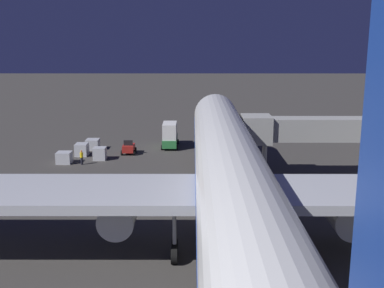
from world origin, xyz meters
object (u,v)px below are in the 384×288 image
Objects in this scene: pushback_tug at (129,148)px; baggage_container_near_belt at (64,158)px; baggage_container_far_row at (100,154)px; traffic_cone_nose_port at (230,151)px; jet_bridge at (313,129)px; traffic_cone_nose_starboard at (198,151)px; baggage_container_mid_row at (82,150)px; ground_crew_marshaller_fwd at (82,157)px; airliner_at_gate at (235,187)px; baggage_container_spare at (93,144)px; ops_van at (170,135)px.

pushback_tug is 1.36× the size of baggage_container_near_belt.
traffic_cone_nose_port is (-17.13, -3.79, -0.53)m from baggage_container_far_row.
traffic_cone_nose_starboard is at bearing -43.39° from jet_bridge.
traffic_cone_nose_starboard is (-9.41, -0.68, -0.51)m from pushback_tug.
traffic_cone_nose_port and traffic_cone_nose_starboard have the same top height.
baggage_container_near_belt is at bearing 18.36° from traffic_cone_nose_starboard.
baggage_container_far_row is at bearing 16.59° from traffic_cone_nose_starboard.
ground_crew_marshaller_fwd is (-1.04, 4.63, 0.20)m from baggage_container_mid_row.
baggage_container_near_belt is 0.94× the size of baggage_container_mid_row.
ground_crew_marshaller_fwd is at bearing -57.07° from airliner_at_gate.
airliner_at_gate is 27.21× the size of pushback_tug.
baggage_container_spare reaches higher than traffic_cone_nose_starboard.
baggage_container_near_belt is 1.11× the size of baggage_container_far_row.
baggage_container_near_belt is 3.25× the size of traffic_cone_nose_starboard.
airliner_at_gate is 32.55m from traffic_cone_nose_starboard.
ops_van is (6.19, -35.35, -3.67)m from airliner_at_gate.
baggage_container_far_row reaches higher than baggage_container_near_belt.
pushback_tug is at bearing 4.16° from traffic_cone_nose_starboard.
baggage_container_mid_row reaches higher than baggage_container_near_belt.
baggage_container_near_belt is 2.45m from ground_crew_marshaller_fwd.
traffic_cone_nose_port is (8.11, -11.83, -5.30)m from jet_bridge.
ground_crew_marshaller_fwd is 19.93m from traffic_cone_nose_port.
traffic_cone_nose_port is (-13.81, -0.68, -0.51)m from pushback_tug.
airliner_at_gate is 38.26m from baggage_container_spare.
baggage_container_far_row is 17.55m from traffic_cone_nose_port.
ops_van is 14.23m from ground_crew_marshaller_fwd.
pushback_tug is 13.83m from traffic_cone_nose_port.
traffic_cone_nose_starboard is at bearing 140.40° from ops_van.
baggage_container_mid_row is 3.57m from baggage_container_far_row.
baggage_container_mid_row is (17.76, -30.43, -4.68)m from airliner_at_gate.
ops_van reaches higher than traffic_cone_nose_starboard.
airliner_at_gate is 41.13× the size of baggage_container_far_row.
jet_bridge is 27.97m from ground_crew_marshaller_fwd.
pushback_tug is 6.22m from baggage_container_mid_row.
ground_crew_marshaller_fwd is at bearing 23.28° from traffic_cone_nose_starboard.
baggage_container_near_belt is at bearing 74.68° from baggage_container_spare.
airliner_at_gate is at bearing 122.93° from ground_crew_marshaller_fwd.
pushback_tug is at bearing -171.35° from baggage_container_mid_row.
pushback_tug is at bearing -146.62° from baggage_container_near_belt.
baggage_container_near_belt is 4.19m from baggage_container_mid_row.
ops_van is 2.88× the size of baggage_container_mid_row.
pushback_tug is 6.81m from ops_van.
baggage_container_far_row is at bearing -156.41° from baggage_container_near_belt.
baggage_container_spare is at bearing -7.24° from traffic_cone_nose_starboard.
baggage_container_spare is 8.14m from ground_crew_marshaller_fwd.
baggage_container_spare is 14.94m from traffic_cone_nose_starboard.
baggage_container_far_row is 6.04m from baggage_container_spare.
baggage_container_near_belt reaches higher than traffic_cone_nose_port.
pushback_tug is at bearing 2.84° from traffic_cone_nose_port.
traffic_cone_nose_port is at bearing 158.53° from ops_van.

